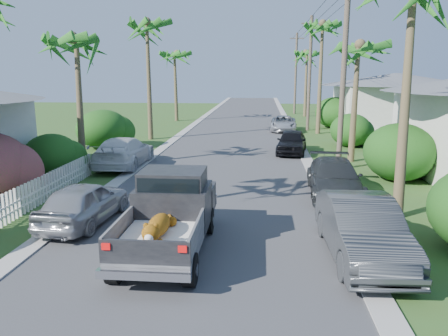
# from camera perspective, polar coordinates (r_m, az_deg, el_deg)

# --- Properties ---
(ground) EXTENTS (120.00, 120.00, 0.00)m
(ground) POSITION_cam_1_polar(r_m,az_deg,el_deg) (9.58, -6.97, -16.51)
(ground) COLOR #395520
(ground) RESTS_ON ground
(road) EXTENTS (8.00, 100.00, 0.02)m
(road) POSITION_cam_1_polar(r_m,az_deg,el_deg) (33.56, 1.77, 4.43)
(road) COLOR #38383A
(road) RESTS_ON ground
(curb_left) EXTENTS (0.60, 100.00, 0.06)m
(curb_left) POSITION_cam_1_polar(r_m,az_deg,el_deg) (34.07, -5.49, 4.53)
(curb_left) COLOR #A5A39E
(curb_left) RESTS_ON ground
(curb_right) EXTENTS (0.60, 100.00, 0.06)m
(curb_right) POSITION_cam_1_polar(r_m,az_deg,el_deg) (33.60, 9.13, 4.33)
(curb_right) COLOR #A5A39E
(curb_right) RESTS_ON ground
(pickup_truck) EXTENTS (1.98, 5.12, 2.06)m
(pickup_truck) POSITION_cam_1_polar(r_m,az_deg,el_deg) (11.79, -6.86, -5.51)
(pickup_truck) COLOR black
(pickup_truck) RESTS_ON ground
(parked_car_rn) EXTENTS (1.81, 4.71, 1.53)m
(parked_car_rn) POSITION_cam_1_polar(r_m,az_deg,el_deg) (11.56, 17.57, -7.67)
(parked_car_rn) COLOR #333639
(parked_car_rn) RESTS_ON ground
(parked_car_rm) EXTENTS (2.10, 4.75, 1.36)m
(parked_car_rm) POSITION_cam_1_polar(r_m,az_deg,el_deg) (17.10, 14.23, -1.35)
(parked_car_rm) COLOR #272A2B
(parked_car_rm) RESTS_ON ground
(parked_car_rf) EXTENTS (2.12, 4.16, 1.36)m
(parked_car_rf) POSITION_cam_1_polar(r_m,az_deg,el_deg) (25.73, 8.84, 3.38)
(parked_car_rf) COLOR black
(parked_car_rf) RESTS_ON ground
(parked_car_rd) EXTENTS (2.19, 4.43, 1.21)m
(parked_car_rd) POSITION_cam_1_polar(r_m,az_deg,el_deg) (35.71, 7.78, 5.76)
(parked_car_rd) COLOR #B2B4BA
(parked_car_rd) RESTS_ON ground
(parked_car_ln) EXTENTS (1.95, 4.06, 1.34)m
(parked_car_ln) POSITION_cam_1_polar(r_m,az_deg,el_deg) (14.21, -17.79, -4.36)
(parked_car_ln) COLOR #A4A5AB
(parked_car_ln) RESTS_ON ground
(parked_car_lf) EXTENTS (2.07, 5.09, 1.48)m
(parked_car_lf) POSITION_cam_1_polar(r_m,az_deg,el_deg) (22.35, -12.94, 2.04)
(parked_car_lf) COLOR silver
(parked_car_lf) RESTS_ON ground
(palm_l_b) EXTENTS (4.40, 4.40, 7.40)m
(palm_l_b) POSITION_cam_1_polar(r_m,az_deg,el_deg) (22.02, -18.88, 15.70)
(palm_l_b) COLOR brown
(palm_l_b) RESTS_ON ground
(palm_l_c) EXTENTS (4.40, 4.40, 9.20)m
(palm_l_c) POSITION_cam_1_polar(r_m,az_deg,el_deg) (31.37, -10.05, 18.18)
(palm_l_c) COLOR brown
(palm_l_c) RESTS_ON ground
(palm_l_d) EXTENTS (4.40, 4.40, 7.70)m
(palm_l_d) POSITION_cam_1_polar(r_m,az_deg,el_deg) (43.05, -6.44, 14.68)
(palm_l_d) COLOR brown
(palm_l_d) RESTS_ON ground
(palm_r_b) EXTENTS (4.40, 4.40, 7.20)m
(palm_r_b) POSITION_cam_1_polar(r_m,az_deg,el_deg) (23.72, 17.13, 15.04)
(palm_r_b) COLOR brown
(palm_r_b) RESTS_ON ground
(palm_r_c) EXTENTS (4.40, 4.40, 9.40)m
(palm_r_c) POSITION_cam_1_polar(r_m,az_deg,el_deg) (34.66, 12.77, 17.82)
(palm_r_c) COLOR brown
(palm_r_c) RESTS_ON ground
(palm_r_d) EXTENTS (4.40, 4.40, 8.00)m
(palm_r_d) POSITION_cam_1_polar(r_m,az_deg,el_deg) (48.47, 10.81, 14.61)
(palm_r_d) COLOR brown
(palm_r_d) RESTS_ON ground
(shrub_l_c) EXTENTS (2.40, 2.64, 2.00)m
(shrub_l_c) POSITION_cam_1_polar(r_m,az_deg,el_deg) (20.72, -21.61, 1.42)
(shrub_l_c) COLOR #164313
(shrub_l_c) RESTS_ON ground
(shrub_l_d) EXTENTS (3.20, 3.52, 2.40)m
(shrub_l_d) POSITION_cam_1_polar(r_m,az_deg,el_deg) (28.19, -15.57, 4.92)
(shrub_l_d) COLOR #164313
(shrub_l_d) RESTS_ON ground
(shrub_r_b) EXTENTS (3.00, 3.30, 2.50)m
(shrub_r_b) POSITION_cam_1_polar(r_m,az_deg,el_deg) (20.38, 21.91, 1.95)
(shrub_r_b) COLOR #164313
(shrub_r_b) RESTS_ON ground
(shrub_r_c) EXTENTS (2.60, 2.86, 2.10)m
(shrub_r_c) POSITION_cam_1_polar(r_m,az_deg,el_deg) (28.98, 16.24, 4.77)
(shrub_r_c) COLOR #164313
(shrub_r_c) RESTS_ON ground
(shrub_r_d) EXTENTS (3.20, 3.52, 2.60)m
(shrub_r_d) POSITION_cam_1_polar(r_m,az_deg,el_deg) (38.83, 14.17, 7.05)
(shrub_r_d) COLOR #164313
(shrub_r_d) RESTS_ON ground
(picket_fence) EXTENTS (0.10, 11.00, 1.00)m
(picket_fence) POSITION_cam_1_polar(r_m,az_deg,el_deg) (16.30, -24.01, -3.36)
(picket_fence) COLOR white
(picket_fence) RESTS_ON ground
(house_right_far) EXTENTS (9.00, 8.00, 4.60)m
(house_right_far) POSITION_cam_1_polar(r_m,az_deg,el_deg) (39.88, 21.40, 7.90)
(house_right_far) COLOR silver
(house_right_far) RESTS_ON ground
(utility_pole_b) EXTENTS (1.60, 0.26, 9.00)m
(utility_pole_b) POSITION_cam_1_polar(r_m,az_deg,el_deg) (21.53, 15.36, 11.87)
(utility_pole_b) COLOR brown
(utility_pole_b) RESTS_ON ground
(utility_pole_c) EXTENTS (1.60, 0.26, 9.00)m
(utility_pole_c) POSITION_cam_1_polar(r_m,az_deg,el_deg) (36.39, 11.13, 12.07)
(utility_pole_c) COLOR brown
(utility_pole_c) RESTS_ON ground
(utility_pole_d) EXTENTS (1.60, 0.26, 9.00)m
(utility_pole_d) POSITION_cam_1_polar(r_m,az_deg,el_deg) (51.34, 9.35, 12.14)
(utility_pole_d) COLOR brown
(utility_pole_d) RESTS_ON ground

